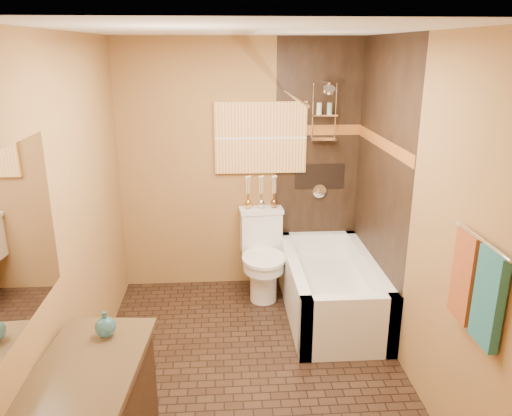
{
  "coord_description": "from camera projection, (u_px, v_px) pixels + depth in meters",
  "views": [
    {
      "loc": [
        -0.17,
        -3.36,
        2.4
      ],
      "look_at": [
        0.08,
        0.4,
        1.18
      ],
      "focal_mm": 35.0,
      "sensor_mm": 36.0,
      "label": 1
    }
  ],
  "objects": [
    {
      "name": "floor",
      "position": [
        249.0,
        365.0,
        3.94
      ],
      "size": [
        3.0,
        3.0,
        0.0
      ],
      "primitive_type": "plane",
      "color": "black",
      "rests_on": "ground"
    },
    {
      "name": "wall_left",
      "position": [
        77.0,
        220.0,
        3.48
      ],
      "size": [
        0.02,
        3.0,
        2.5
      ],
      "primitive_type": "cube",
      "color": "olive",
      "rests_on": "floor"
    },
    {
      "name": "wall_right",
      "position": [
        413.0,
        212.0,
        3.63
      ],
      "size": [
        0.02,
        3.0,
        2.5
      ],
      "primitive_type": "cube",
      "color": "olive",
      "rests_on": "floor"
    },
    {
      "name": "wall_back",
      "position": [
        240.0,
        167.0,
        4.98
      ],
      "size": [
        2.4,
        0.02,
        2.5
      ],
      "primitive_type": "cube",
      "color": "olive",
      "rests_on": "floor"
    },
    {
      "name": "wall_front",
      "position": [
        267.0,
        329.0,
        2.13
      ],
      "size": [
        2.4,
        0.02,
        2.5
      ],
      "primitive_type": "cube",
      "color": "olive",
      "rests_on": "floor"
    },
    {
      "name": "ceiling",
      "position": [
        248.0,
        30.0,
        3.17
      ],
      "size": [
        3.0,
        3.0,
        0.0
      ],
      "primitive_type": "plane",
      "color": "silver",
      "rests_on": "wall_back"
    },
    {
      "name": "alcove_tile_back",
      "position": [
        317.0,
        167.0,
        5.02
      ],
      "size": [
        0.85,
        0.01,
        2.5
      ],
      "primitive_type": "cube",
      "color": "black",
      "rests_on": "wall_back"
    },
    {
      "name": "alcove_tile_right",
      "position": [
        380.0,
        185.0,
        4.34
      ],
      "size": [
        0.01,
        1.5,
        2.5
      ],
      "primitive_type": "cube",
      "color": "black",
      "rests_on": "wall_right"
    },
    {
      "name": "mosaic_band_back",
      "position": [
        319.0,
        130.0,
        4.89
      ],
      "size": [
        0.85,
        0.01,
        0.1
      ],
      "primitive_type": "cube",
      "color": "brown",
      "rests_on": "alcove_tile_back"
    },
    {
      "name": "mosaic_band_right",
      "position": [
        382.0,
        143.0,
        4.23
      ],
      "size": [
        0.01,
        1.5,
        0.1
      ],
      "primitive_type": "cube",
      "color": "brown",
      "rests_on": "alcove_tile_right"
    },
    {
      "name": "alcove_niche",
      "position": [
        320.0,
        176.0,
        5.04
      ],
      "size": [
        0.5,
        0.01,
        0.25
      ],
      "primitive_type": "cube",
      "color": "black",
      "rests_on": "alcove_tile_back"
    },
    {
      "name": "shower_fixtures",
      "position": [
        324.0,
        127.0,
        4.79
      ],
      "size": [
        0.24,
        0.33,
        1.16
      ],
      "color": "silver",
      "rests_on": "floor"
    },
    {
      "name": "curtain_rod",
      "position": [
        292.0,
        96.0,
        4.06
      ],
      "size": [
        0.03,
        1.55,
        0.03
      ],
      "primitive_type": "cylinder",
      "rotation": [
        1.57,
        0.0,
        0.0
      ],
      "color": "silver",
      "rests_on": "wall_back"
    },
    {
      "name": "towel_bar",
      "position": [
        481.0,
        240.0,
        2.57
      ],
      "size": [
        0.02,
        0.55,
        0.02
      ],
      "primitive_type": "cylinder",
      "rotation": [
        1.57,
        0.0,
        0.0
      ],
      "color": "silver",
      "rests_on": "wall_right"
    },
    {
      "name": "towel_teal",
      "position": [
        489.0,
        299.0,
        2.53
      ],
      "size": [
        0.05,
        0.22,
        0.52
      ],
      "primitive_type": "cube",
      "color": "#1E5B65",
      "rests_on": "towel_bar"
    },
    {
      "name": "towel_rust",
      "position": [
        465.0,
        276.0,
        2.78
      ],
      "size": [
        0.05,
        0.22,
        0.52
      ],
      "primitive_type": "cube",
      "color": "#8F3D1A",
      "rests_on": "towel_bar"
    },
    {
      "name": "sunset_painting",
      "position": [
        261.0,
        138.0,
        4.88
      ],
      "size": [
        0.9,
        0.04,
        0.7
      ],
      "primitive_type": "cube",
      "color": "orange",
      "rests_on": "wall_back"
    },
    {
      "name": "vanity_mirror",
      "position": [
        18.0,
        238.0,
        2.45
      ],
      "size": [
        0.01,
        1.0,
        0.9
      ],
      "primitive_type": "cube",
      "color": "white",
      "rests_on": "wall_left"
    },
    {
      "name": "bathtub",
      "position": [
        330.0,
        293.0,
        4.64
      ],
      "size": [
        0.8,
        1.5,
        0.55
      ],
      "color": "white",
      "rests_on": "floor"
    },
    {
      "name": "toilet",
      "position": [
        262.0,
        254.0,
        4.96
      ],
      "size": [
        0.45,
        0.65,
        0.85
      ],
      "rotation": [
        0.0,
        0.0,
        0.08
      ],
      "color": "white",
      "rests_on": "floor"
    },
    {
      "name": "teal_bottle",
      "position": [
        105.0,
        324.0,
        2.89
      ],
      "size": [
        0.15,
        0.15,
        0.19
      ],
      "primitive_type": null,
      "rotation": [
        0.0,
        0.0,
        0.26
      ],
      "color": "#266473",
      "rests_on": "vanity"
    },
    {
      "name": "bud_vases",
      "position": [
        261.0,
        191.0,
        4.95
      ],
      "size": [
        0.33,
        0.07,
        0.33
      ],
      "color": "gold",
      "rests_on": "toilet"
    }
  ]
}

